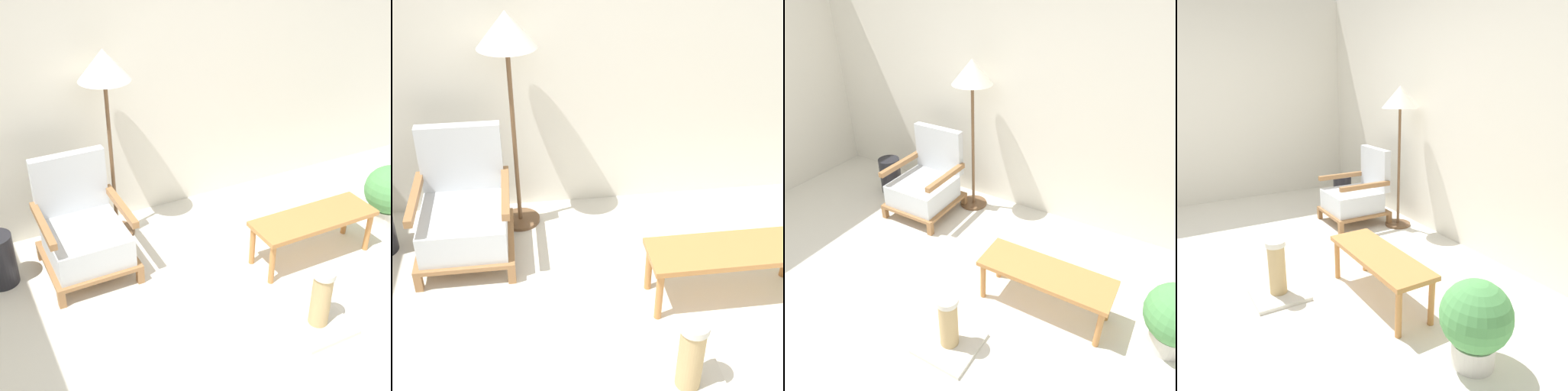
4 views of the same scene
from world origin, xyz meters
The scene contains 7 objects.
ground_plane centered at (0.00, 0.00, 0.00)m, with size 14.00×14.00×0.00m, color silver.
wall_back centered at (0.00, 2.31, 1.35)m, with size 8.00×0.06×2.70m.
armchair centered at (-0.85, 1.70, 0.32)m, with size 0.63×0.67×0.85m.
floor_lamp centered at (-0.48, 2.04, 1.33)m, with size 0.39×0.39×1.54m.
coffee_table centered at (0.74, 1.04, 0.32)m, with size 0.98×0.34×0.37m.
potted_plant centered at (1.61, 1.14, 0.29)m, with size 0.41×0.41×0.53m.
scratching_post centered at (0.32, 0.40, 0.15)m, with size 0.40×0.40×0.45m.
Camera 1 is at (-1.63, -1.62, 2.57)m, focal length 50.00 mm.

